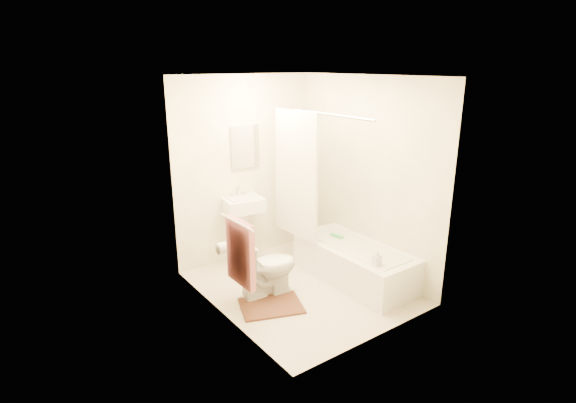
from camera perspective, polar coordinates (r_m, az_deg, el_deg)
floor at (r=5.36m, az=1.60°, el=-10.92°), size 2.40×2.40×0.00m
ceiling at (r=4.73m, az=1.85°, el=15.67°), size 2.40×2.40×0.00m
wall_back at (r=5.88m, az=-5.47°, el=4.08°), size 2.00×0.02×2.40m
wall_left at (r=4.40m, az=-8.66°, el=-0.56°), size 0.02×2.40×2.40m
wall_right at (r=5.56m, az=9.92°, el=3.15°), size 0.02×2.40×2.40m
mirror at (r=5.80m, az=-5.45°, el=6.94°), size 0.40×0.03×0.55m
curtain_rod at (r=5.02m, az=3.85°, el=11.15°), size 0.03×1.70×0.03m
shower_curtain at (r=5.47m, az=1.01°, el=3.38°), size 0.04×0.80×1.55m
towel_bar at (r=4.24m, az=-6.55°, el=-2.59°), size 0.02×0.60×0.02m
towel at (r=4.37m, az=-6.07°, el=-6.46°), size 0.06×0.45×0.66m
toilet_paper at (r=4.70m, az=-8.32°, el=-5.86°), size 0.11×0.12×0.12m
toilet at (r=5.07m, az=-2.80°, el=-8.33°), size 0.74×0.46×0.69m
sink at (r=5.90m, az=-5.74°, el=-3.21°), size 0.54×0.45×0.95m
bathtub at (r=5.52m, az=8.41°, el=-7.70°), size 0.68×1.54×0.43m
bath_mat at (r=4.99m, az=-2.15°, el=-13.08°), size 0.78×0.69×0.02m
soap_bottle at (r=4.95m, az=11.21°, el=-7.02°), size 0.09×0.09×0.18m
scrub_brush at (r=5.65m, az=6.23°, el=-4.40°), size 0.08×0.18×0.04m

